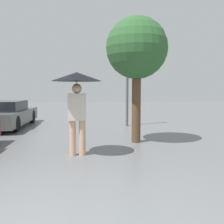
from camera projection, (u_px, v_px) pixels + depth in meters
pedestrian at (77, 88)px, 5.93m from camera, size 1.20×1.20×2.01m
parked_car_farthest at (6, 115)px, 10.64m from camera, size 1.71×4.39×1.13m
tree at (137, 49)px, 7.36m from camera, size 1.82×1.82×3.73m
street_lamp at (127, 64)px, 10.84m from camera, size 0.29×0.29×4.31m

